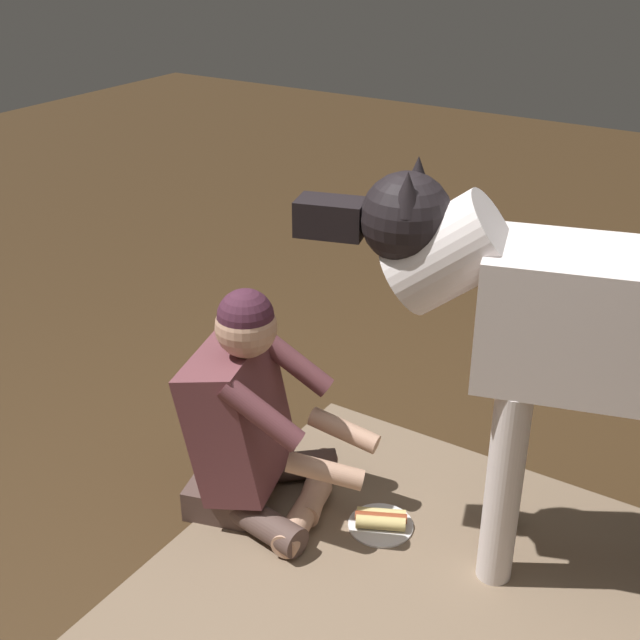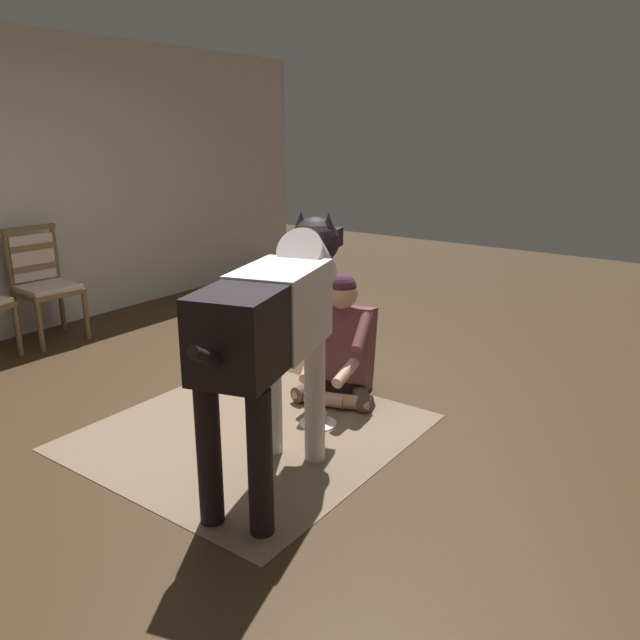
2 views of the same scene
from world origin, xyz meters
TOP-DOWN VIEW (x-y plane):
  - ground_plane at (0.00, 0.00)m, footprint 13.49×13.49m
  - area_rug at (-0.14, -0.10)m, footprint 1.81×1.75m
  - person_sitting_on_floor at (0.65, -0.24)m, footprint 0.72×0.59m
  - large_dog at (-0.41, -0.55)m, footprint 1.69×0.66m
  - hot_dog_on_plate at (0.19, -0.38)m, footprint 0.23×0.23m

SIDE VIEW (x-z plane):
  - ground_plane at x=0.00m, z-range 0.00..0.00m
  - area_rug at x=-0.14m, z-range 0.00..0.01m
  - hot_dog_on_plate at x=0.19m, z-range -0.01..0.06m
  - person_sitting_on_floor at x=0.65m, z-range -0.08..0.79m
  - large_dog at x=-0.41m, z-range 0.20..1.54m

